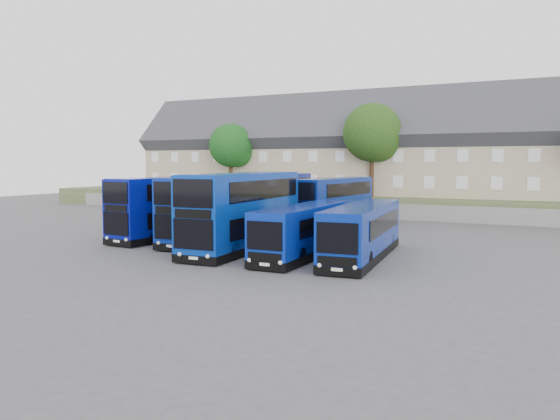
{
  "coord_description": "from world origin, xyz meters",
  "views": [
    {
      "loc": [
        18.37,
        -26.56,
        5.38
      ],
      "look_at": [
        1.88,
        5.83,
        2.2
      ],
      "focal_mm": 35.0,
      "sensor_mm": 36.0,
      "label": 1
    }
  ],
  "objects_px": {
    "dd_front_left": "(173,208)",
    "dd_front_mid": "(214,209)",
    "tree_west": "(232,147)",
    "tree_mid": "(374,135)",
    "coach_east_a": "(306,231)"
  },
  "relations": [
    {
      "from": "dd_front_left",
      "to": "dd_front_mid",
      "type": "height_order",
      "value": "dd_front_mid"
    },
    {
      "from": "tree_west",
      "to": "tree_mid",
      "type": "height_order",
      "value": "tree_mid"
    },
    {
      "from": "coach_east_a",
      "to": "dd_front_left",
      "type": "bearing_deg",
      "value": 164.8
    },
    {
      "from": "tree_mid",
      "to": "tree_west",
      "type": "bearing_deg",
      "value": -178.21
    },
    {
      "from": "tree_west",
      "to": "tree_mid",
      "type": "xyz_separation_m",
      "value": [
        16.0,
        0.5,
        1.02
      ]
    },
    {
      "from": "coach_east_a",
      "to": "tree_west",
      "type": "height_order",
      "value": "tree_west"
    },
    {
      "from": "tree_west",
      "to": "tree_mid",
      "type": "distance_m",
      "value": 16.04
    },
    {
      "from": "dd_front_left",
      "to": "tree_mid",
      "type": "relative_size",
      "value": 1.19
    },
    {
      "from": "tree_mid",
      "to": "dd_front_mid",
      "type": "bearing_deg",
      "value": -102.69
    },
    {
      "from": "dd_front_mid",
      "to": "tree_west",
      "type": "bearing_deg",
      "value": 113.54
    },
    {
      "from": "dd_front_mid",
      "to": "tree_mid",
      "type": "height_order",
      "value": "tree_mid"
    },
    {
      "from": "dd_front_left",
      "to": "dd_front_mid",
      "type": "relative_size",
      "value": 0.97
    },
    {
      "from": "dd_front_left",
      "to": "coach_east_a",
      "type": "distance_m",
      "value": 12.0
    },
    {
      "from": "dd_front_left",
      "to": "tree_west",
      "type": "distance_m",
      "value": 22.45
    },
    {
      "from": "dd_front_mid",
      "to": "tree_mid",
      "type": "bearing_deg",
      "value": 71.99
    }
  ]
}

